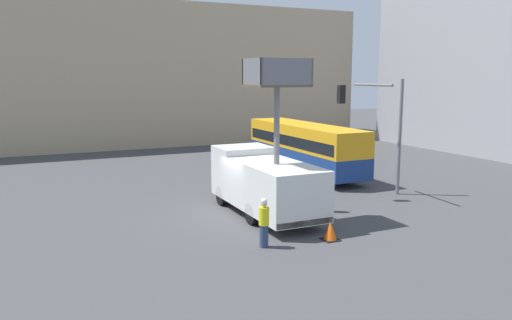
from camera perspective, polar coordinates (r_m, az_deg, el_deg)
ground_plane at (r=22.98m, az=-1.77°, el=-6.03°), size 120.00×120.00×0.00m
building_backdrop_far at (r=48.59m, az=-14.81°, el=9.35°), size 44.00×10.00×12.65m
utility_truck at (r=22.29m, az=1.00°, el=-2.23°), size 2.56×7.09×6.88m
city_bus at (r=32.18m, az=5.56°, el=1.75°), size 2.55×11.00×3.17m
traffic_light_pole at (r=26.27m, az=13.92°, el=4.75°), size 3.74×3.49×6.05m
road_worker_near_truck at (r=18.21m, az=0.92°, el=-7.18°), size 0.38×0.38×1.83m
road_worker_directing at (r=23.15m, az=8.01°, el=-3.74°), size 0.38×0.38×1.79m
traffic_cone_near_truck at (r=19.36m, az=8.51°, el=-8.06°), size 0.64×0.64×0.73m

